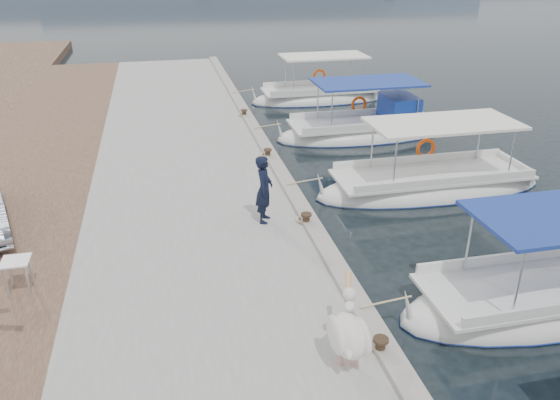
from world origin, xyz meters
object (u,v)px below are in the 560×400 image
(fishing_caique_c, at_px, (430,187))
(pelican, at_px, (349,333))
(fishing_caique_b, at_px, (545,302))
(fishing_caique_e, at_px, (319,98))
(fishing_caique_d, at_px, (363,131))
(fisherman, at_px, (264,189))

(fishing_caique_c, distance_m, pelican, 9.24)
(fishing_caique_b, distance_m, fishing_caique_e, 17.59)
(fishing_caique_d, relative_size, fisherman, 3.92)
(fishing_caique_e, bearing_deg, pelican, -104.93)
(pelican, relative_size, fisherman, 0.91)
(fishing_caique_c, distance_m, fishing_caique_e, 11.39)
(fishing_caique_b, relative_size, fishing_caique_d, 0.95)
(fishing_caique_c, relative_size, fishing_caique_d, 1.07)
(fishing_caique_d, relative_size, pelican, 4.31)
(pelican, height_order, fisherman, fisherman)
(fishing_caique_e, bearing_deg, fishing_caique_b, -90.36)
(fishing_caique_b, height_order, fishing_caique_c, same)
(fishing_caique_c, height_order, fishing_caique_d, same)
(fishing_caique_c, bearing_deg, fisherman, -161.75)
(fishing_caique_e, relative_size, fisherman, 3.84)
(fishing_caique_b, distance_m, pelican, 5.18)
(pelican, distance_m, fisherman, 5.61)
(fishing_caique_d, bearing_deg, pelican, -111.70)
(fishing_caique_c, xyz_separation_m, pelican, (-5.34, -7.47, 1.03))
(fishing_caique_b, relative_size, fishing_caique_e, 0.97)
(fishing_caique_b, height_order, pelican, fishing_caique_b)
(fisherman, bearing_deg, fishing_caique_d, -16.97)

